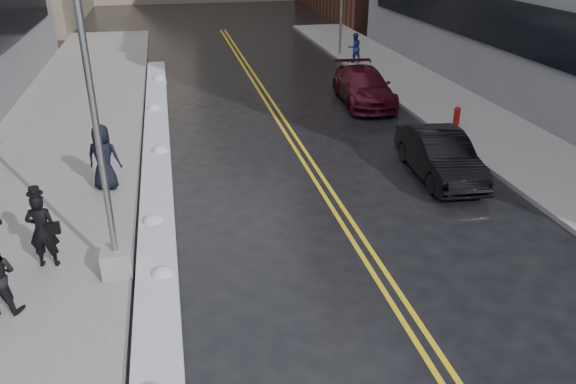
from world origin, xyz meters
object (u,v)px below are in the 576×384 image
lamppost (104,175)px  pedestrian_east (355,48)px  car_maroon (364,86)px  car_black (440,155)px  pedestrian_fedora (42,230)px  fire_hydrant (457,115)px  pedestrian_c (104,157)px

lamppost → pedestrian_east: size_ratio=4.62×
pedestrian_east → car_maroon: pedestrian_east is taller
lamppost → car_black: size_ratio=1.75×
lamppost → car_black: lamppost is taller
pedestrian_fedora → car_black: pedestrian_fedora is taller
fire_hydrant → car_maroon: bearing=120.4°
lamppost → pedestrian_east: bearing=58.6°
lamppost → pedestrian_c: size_ratio=3.92×
pedestrian_fedora → pedestrian_east: pedestrian_fedora is taller
car_black → pedestrian_c: bearing=178.6°
fire_hydrant → pedestrian_fedora: bearing=-152.2°
fire_hydrant → car_maroon: car_maroon is taller
fire_hydrant → car_maroon: size_ratio=0.14×
car_black → car_maroon: size_ratio=0.85×
pedestrian_c → pedestrian_east: pedestrian_c is taller
lamppost → car_maroon: size_ratio=1.48×
pedestrian_fedora → pedestrian_c: (1.00, 4.04, 0.07)m
pedestrian_c → car_black: bearing=-169.3°
pedestrian_east → car_black: size_ratio=0.38×
pedestrian_east → car_black: (-2.33, -15.62, -0.26)m
lamppost → pedestrian_c: 4.96m
pedestrian_fedora → car_black: (11.10, 3.12, -0.33)m
pedestrian_fedora → car_maroon: size_ratio=0.35×
pedestrian_east → pedestrian_fedora: bearing=45.2°
pedestrian_c → pedestrian_east: size_ratio=1.18×
car_black → car_maroon: (0.36, 8.30, 0.03)m
car_maroon → fire_hydrant: bearing=-54.5°
car_black → car_maroon: 8.31m
fire_hydrant → car_black: 5.03m
pedestrian_c → car_maroon: bearing=-128.9°
pedestrian_fedora → fire_hydrant: bearing=-146.6°
pedestrian_c → car_maroon: (10.47, 7.37, -0.38)m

